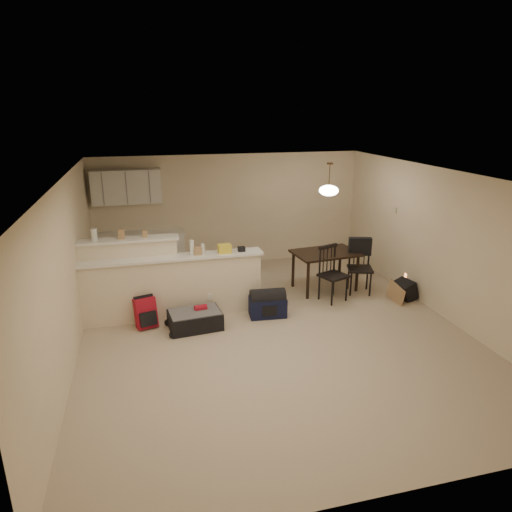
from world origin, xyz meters
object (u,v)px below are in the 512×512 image
object	(u,v)px
navy_duffel	(268,307)
dining_chair_near	(334,274)
dining_chair_far	(360,267)
dining_table	(325,256)
black_daypack	(405,290)
suitcase	(195,320)
red_backpack	(146,313)
pendant_lamp	(329,190)

from	to	relation	value
navy_duffel	dining_chair_near	bearing A→B (deg)	19.50
dining_chair_far	navy_duffel	world-z (taller)	dining_chair_far
dining_table	black_daypack	size ratio (longest dim) A/B	3.39
dining_table	suitcase	world-z (taller)	dining_table
red_backpack	navy_duffel	distance (m)	2.06
dining_chair_far	dining_table	bearing A→B (deg)	167.00
pendant_lamp	red_backpack	world-z (taller)	pendant_lamp
dining_chair_far	black_daypack	distance (m)	0.93
suitcase	black_daypack	distance (m)	4.01
pendant_lamp	navy_duffel	xyz separation A→B (m)	(-1.43, -0.93, -1.82)
dining_chair_far	pendant_lamp	bearing A→B (deg)	167.00
pendant_lamp	suitcase	bearing A→B (deg)	-158.31
dining_chair_near	black_daypack	distance (m)	1.43
pendant_lamp	suitcase	world-z (taller)	pendant_lamp
dining_chair_far	black_daypack	size ratio (longest dim) A/B	2.68
pendant_lamp	black_daypack	xyz separation A→B (m)	(1.29, -0.83, -1.82)
suitcase	navy_duffel	distance (m)	1.28
red_backpack	navy_duffel	xyz separation A→B (m)	(2.05, -0.10, -0.08)
suitcase	dining_table	bearing A→B (deg)	15.97
dining_chair_near	navy_duffel	size ratio (longest dim) A/B	1.66
dining_table	pendant_lamp	world-z (taller)	pendant_lamp
dining_table	navy_duffel	size ratio (longest dim) A/B	2.10
pendant_lamp	dining_chair_near	size ratio (longest dim) A/B	0.59
dining_chair_near	dining_chair_far	distance (m)	0.69
suitcase	navy_duffel	world-z (taller)	navy_duffel
dining_table	red_backpack	bearing A→B (deg)	-172.76
dining_chair_near	dining_chair_far	world-z (taller)	dining_chair_near
pendant_lamp	navy_duffel	world-z (taller)	pendant_lamp
black_daypack	dining_chair_near	bearing A→B (deg)	68.78
dining_table	suitcase	distance (m)	2.97
dining_table	dining_chair_far	xyz separation A→B (m)	(0.58, -0.34, -0.16)
suitcase	navy_duffel	xyz separation A→B (m)	(1.28, 0.15, 0.03)
dining_chair_near	black_daypack	xyz separation A→B (m)	(1.36, -0.26, -0.35)
dining_table	pendant_lamp	distance (m)	1.31
suitcase	black_daypack	bearing A→B (deg)	-2.20
dining_chair_near	navy_duffel	xyz separation A→B (m)	(-1.37, -0.36, -0.35)
red_backpack	dining_chair_near	bearing A→B (deg)	-10.88
dining_table	pendant_lamp	size ratio (longest dim) A/B	2.13
dining_chair_near	black_daypack	size ratio (longest dim) A/B	2.68
suitcase	dining_chair_far	bearing A→B (deg)	6.85
dining_table	red_backpack	distance (m)	3.61
suitcase	black_daypack	xyz separation A→B (m)	(4.00, 0.25, 0.03)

